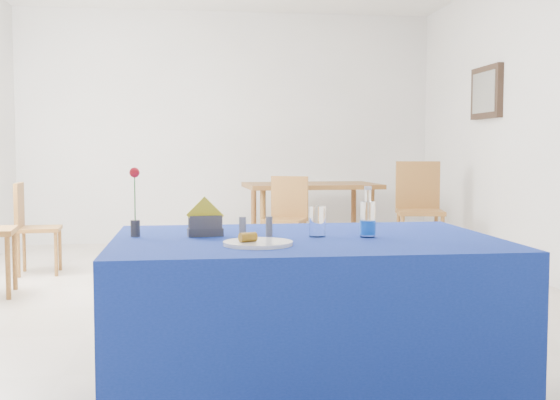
# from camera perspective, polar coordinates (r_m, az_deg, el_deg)

# --- Properties ---
(floor) EXTENTS (7.00, 7.00, 0.00)m
(floor) POSITION_cam_1_polar(r_m,az_deg,el_deg) (5.25, -2.07, -8.32)
(floor) COLOR beige
(floor) RESTS_ON ground
(room_shell) EXTENTS (7.00, 7.00, 7.00)m
(room_shell) POSITION_cam_1_polar(r_m,az_deg,el_deg) (5.16, -2.12, 10.99)
(room_shell) COLOR silver
(room_shell) RESTS_ON ground
(picture_frame) EXTENTS (0.06, 0.64, 0.52)m
(picture_frame) POSITION_cam_1_polar(r_m,az_deg,el_deg) (7.34, 16.44, 8.38)
(picture_frame) COLOR black
(picture_frame) RESTS_ON room_shell
(picture_art) EXTENTS (0.02, 0.52, 0.40)m
(picture_art) POSITION_cam_1_polar(r_m,az_deg,el_deg) (7.33, 16.26, 8.39)
(picture_art) COLOR #998C66
(picture_art) RESTS_ON room_shell
(plate) EXTENTS (0.27, 0.27, 0.01)m
(plate) POSITION_cam_1_polar(r_m,az_deg,el_deg) (2.71, -1.80, -3.53)
(plate) COLOR white
(plate) RESTS_ON blue_table
(drinking_glass) EXTENTS (0.07, 0.07, 0.13)m
(drinking_glass) POSITION_cam_1_polar(r_m,az_deg,el_deg) (2.97, 3.06, -1.74)
(drinking_glass) COLOR white
(drinking_glass) RESTS_ON blue_table
(salt_shaker) EXTENTS (0.03, 0.03, 0.08)m
(salt_shaker) POSITION_cam_1_polar(r_m,az_deg,el_deg) (2.97, -3.06, -2.19)
(salt_shaker) COLOR gray
(salt_shaker) RESTS_ON blue_table
(pepper_shaker) EXTENTS (0.03, 0.03, 0.08)m
(pepper_shaker) POSITION_cam_1_polar(r_m,az_deg,el_deg) (2.98, -0.90, -2.16)
(pepper_shaker) COLOR slate
(pepper_shaker) RESTS_ON blue_table
(blue_table) EXTENTS (1.60, 1.10, 0.76)m
(blue_table) POSITION_cam_1_polar(r_m,az_deg,el_deg) (3.03, 2.03, -10.18)
(blue_table) COLOR #102A97
(blue_table) RESTS_ON floor
(water_bottle) EXTENTS (0.07, 0.07, 0.21)m
(water_bottle) POSITION_cam_1_polar(r_m,az_deg,el_deg) (2.98, 7.14, -1.65)
(water_bottle) COLOR white
(water_bottle) RESTS_ON blue_table
(napkin_holder) EXTENTS (0.16, 0.08, 0.17)m
(napkin_holder) POSITION_cam_1_polar(r_m,az_deg,el_deg) (3.00, -6.10, -2.03)
(napkin_holder) COLOR #343439
(napkin_holder) RESTS_ON blue_table
(rose_vase) EXTENTS (0.04, 0.04, 0.29)m
(rose_vase) POSITION_cam_1_polar(r_m,az_deg,el_deg) (3.02, -11.71, -0.38)
(rose_vase) COLOR #26272C
(rose_vase) RESTS_ON blue_table
(oak_table) EXTENTS (1.50, 1.01, 0.76)m
(oak_table) POSITION_cam_1_polar(r_m,az_deg,el_deg) (7.87, 2.53, 0.80)
(oak_table) COLOR brown
(oak_table) RESTS_ON floor
(chair_bg_left) EXTENTS (0.51, 0.51, 0.86)m
(chair_bg_left) POSITION_cam_1_polar(r_m,az_deg,el_deg) (7.07, 0.57, -1.03)
(chair_bg_left) COLOR olive
(chair_bg_left) RESTS_ON floor
(chair_bg_right) EXTENTS (0.53, 0.53, 1.01)m
(chair_bg_right) POSITION_cam_1_polar(r_m,az_deg,el_deg) (7.30, 11.22, -0.26)
(chair_bg_right) COLOR olive
(chair_bg_right) RESTS_ON floor
(chair_win_b) EXTENTS (0.40, 0.40, 0.83)m
(chair_win_b) POSITION_cam_1_polar(r_m,az_deg,el_deg) (6.74, -19.64, -1.66)
(chair_win_b) COLOR olive
(chair_win_b) RESTS_ON floor
(banana_pieces) EXTENTS (0.08, 0.06, 0.04)m
(banana_pieces) POSITION_cam_1_polar(r_m,az_deg,el_deg) (2.69, -2.60, -3.03)
(banana_pieces) COLOR gold
(banana_pieces) RESTS_ON plate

